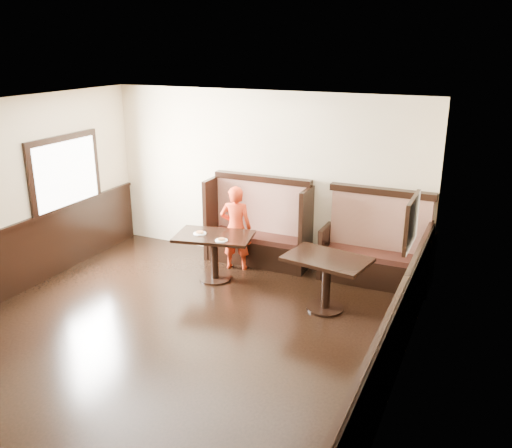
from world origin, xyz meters
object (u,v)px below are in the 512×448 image
Objects in this scene: booth_neighbor at (376,252)px; table_neighbor at (327,271)px; booth_main at (259,231)px; table_main at (214,245)px; child at (236,228)px.

table_neighbor is at bearing -108.91° from booth_neighbor.
booth_main is 1.01m from table_main.
table_main is (-0.32, -0.96, 0.04)m from booth_main.
booth_neighbor is at bearing 81.15° from table_neighbor.
booth_main is 0.50m from child.
child is (-1.76, 0.77, 0.12)m from table_neighbor.
booth_main is at bearing 59.80° from table_main.
booth_main is 1.06× the size of booth_neighbor.
booth_neighbor is (1.95, -0.00, -0.05)m from booth_main.
child reaches higher than table_neighbor.
table_neighbor is (-0.41, -1.20, 0.09)m from booth_neighbor.
booth_neighbor reaches higher than table_neighbor.
child is at bearing -168.93° from booth_neighbor.
booth_main reaches higher than table_neighbor.
booth_main reaches higher than table_main.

